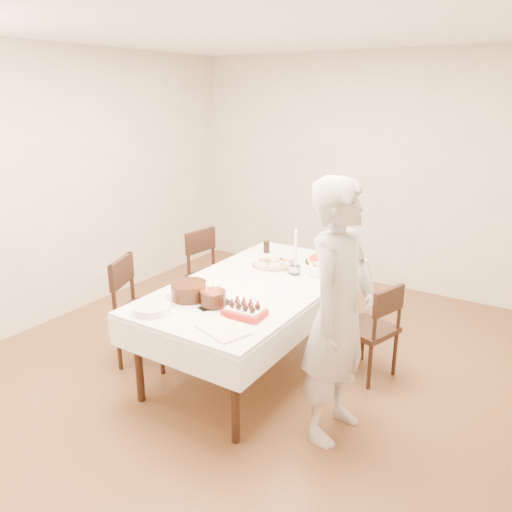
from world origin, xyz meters
The scene contains 23 objects.
floor centered at (0.00, 0.00, 0.00)m, with size 5.00×5.00×0.00m, color brown.
wall_back centered at (0.00, 2.50, 1.35)m, with size 4.50×0.04×2.70m, color beige.
wall_left centered at (-2.25, 0.00, 1.35)m, with size 0.04×5.00×2.70m, color beige.
ceiling centered at (0.00, 0.00, 2.70)m, with size 5.00×5.00×0.00m, color white.
dining_table centered at (0.01, 0.06, 0.38)m, with size 1.14×2.14×0.75m, color white.
chair_right_savory centered at (0.87, 0.41, 0.41)m, with size 0.42×0.42×0.83m, color black, non-canonical shape.
chair_left_savory centered at (-0.83, 0.61, 0.46)m, with size 0.47×0.47×0.93m, color black, non-canonical shape.
chair_left_dessert centered at (-0.80, -0.40, 0.47)m, with size 0.48×0.48×0.94m, color black, non-canonical shape.
person centered at (0.95, -0.41, 0.89)m, with size 0.65×0.42×1.78m, color #B2ACA8.
pizza_white centered at (-0.08, 0.49, 0.77)m, with size 0.38×0.38×0.04m, color beige.
pizza_pepperoni centered at (0.30, 0.85, 0.77)m, with size 0.43×0.43×0.04m, color red.
red_placemat centered at (0.42, 0.63, 0.75)m, with size 0.23×0.23×0.01m, color #B21E1E.
pasta_bowl centered at (0.38, 0.54, 0.79)m, with size 0.22×0.22×0.07m, color white.
taper_candle centered at (0.19, 0.41, 0.96)m, with size 0.09×0.09×0.41m, color white.
shaker_pair centered at (0.14, 0.41, 0.80)m, with size 0.09×0.09×0.11m, color white, non-canonical shape.
cola_glass centered at (-0.34, 0.80, 0.81)m, with size 0.06×0.06×0.11m, color black.
layer_cake centered at (-0.22, -0.51, 0.82)m, with size 0.35×0.35×0.14m, color black.
cake_board centered at (-0.07, -0.46, 0.75)m, with size 0.26×0.26×0.01m, color black.
birthday_cake centered at (0.00, -0.51, 0.85)m, with size 0.19×0.19×0.17m, color black.
strawberry_box centered at (0.29, -0.52, 0.79)m, with size 0.29×0.19×0.07m, color #B01B14, non-canonical shape.
box_lid centered at (0.30, -0.79, 0.75)m, with size 0.34×0.23×0.03m, color beige.
plate_stack centered at (-0.30, -0.83, 0.78)m, with size 0.26×0.26×0.05m, color white.
china_plate centered at (-0.26, -0.50, 0.76)m, with size 0.30×0.30×0.01m, color white.
Camera 1 is at (2.09, -3.17, 2.25)m, focal length 35.00 mm.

